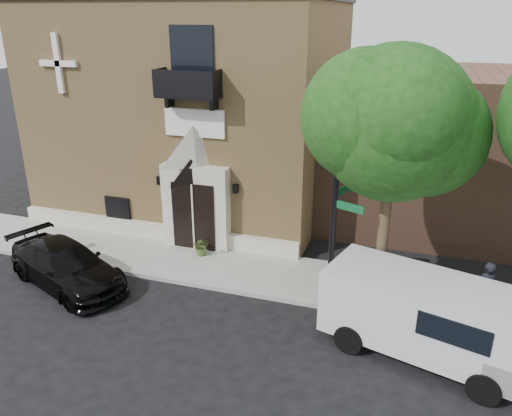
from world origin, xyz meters
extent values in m
plane|color=black|center=(0.00, 0.00, 0.00)|extent=(120.00, 120.00, 0.00)
cube|color=gray|center=(1.00, 1.50, 0.07)|extent=(42.00, 3.00, 0.15)
cube|color=tan|center=(-3.00, 8.00, 4.50)|extent=(12.00, 10.00, 9.00)
cube|color=beige|center=(-3.00, 2.88, 0.45)|extent=(12.00, 0.30, 0.60)
cube|color=beige|center=(-1.00, 2.75, 1.75)|extent=(2.60, 0.55, 3.20)
pyramid|color=beige|center=(-1.00, 2.75, 4.10)|extent=(2.60, 0.55, 1.50)
cube|color=black|center=(-1.00, 2.46, 1.45)|extent=(1.70, 0.06, 2.60)
cube|color=beige|center=(-1.00, 2.42, 1.45)|extent=(0.06, 0.04, 2.60)
cube|color=white|center=(-1.00, 2.94, 4.90)|extent=(2.30, 0.10, 1.00)
cube|color=black|center=(-1.00, 2.55, 5.90)|extent=(2.20, 0.90, 0.10)
cube|color=black|center=(-1.00, 2.12, 6.35)|extent=(2.20, 0.06, 0.90)
cube|color=black|center=(-2.05, 2.55, 6.35)|extent=(0.06, 0.90, 0.90)
cube|color=black|center=(0.05, 2.55, 6.35)|extent=(0.06, 0.90, 0.90)
cube|color=black|center=(-1.00, 2.97, 7.10)|extent=(1.60, 0.08, 2.20)
cube|color=white|center=(-6.50, 2.92, 6.80)|extent=(0.22, 0.14, 2.20)
cube|color=white|center=(-6.50, 2.92, 6.80)|extent=(1.60, 0.14, 0.22)
cube|color=black|center=(-4.60, 2.95, 1.15)|extent=(1.10, 0.10, 1.00)
cube|color=#C85F1E|center=(-4.60, 2.98, 1.15)|extent=(0.85, 0.06, 0.75)
cube|color=black|center=(-2.55, 2.88, 2.60)|extent=(0.18, 0.18, 0.32)
cube|color=black|center=(0.55, 2.88, 2.60)|extent=(0.18, 0.18, 0.32)
cylinder|color=#38281C|center=(6.00, 0.45, 2.25)|extent=(0.32, 0.32, 4.20)
sphere|color=#153B10|center=(6.00, 0.45, 5.82)|extent=(4.20, 4.20, 4.20)
sphere|color=#153B10|center=(6.80, 0.75, 5.52)|extent=(3.36, 3.36, 3.36)
sphere|color=#153B10|center=(5.30, 0.25, 6.02)|extent=(3.57, 3.57, 3.57)
sphere|color=#153B10|center=(6.20, -0.25, 6.22)|extent=(3.15, 3.15, 3.15)
imported|color=black|center=(-4.02, -1.13, 0.71)|extent=(5.31, 3.70, 1.43)
cube|color=silver|center=(7.40, -1.30, 1.27)|extent=(5.67, 3.48, 1.80)
cube|color=black|center=(7.92, -2.56, 1.64)|extent=(1.64, 0.50, 0.64)
cylinder|color=black|center=(5.49, -1.80, 0.40)|extent=(0.85, 0.47, 0.81)
cylinder|color=black|center=(6.04, 0.13, 0.40)|extent=(0.85, 0.47, 0.81)
cylinder|color=black|center=(8.75, -2.73, 0.40)|extent=(0.85, 0.47, 0.81)
cylinder|color=black|center=(9.30, -0.79, 0.40)|extent=(0.85, 0.47, 0.81)
cylinder|color=black|center=(4.57, 0.20, 3.37)|extent=(0.17, 0.17, 6.44)
cube|color=#0F512A|center=(5.02, 0.02, 3.48)|extent=(0.86, 0.37, 0.24)
cube|color=#0F512A|center=(4.75, 0.65, 3.74)|extent=(0.37, 0.86, 0.24)
cylinder|color=#B60601|center=(5.70, 0.20, 0.19)|extent=(0.35, 0.35, 0.08)
cylinder|color=#B60601|center=(5.70, 0.20, 0.50)|extent=(0.25, 0.25, 0.54)
sphere|color=#B60601|center=(5.70, 0.20, 0.79)|extent=(0.25, 0.25, 0.25)
cylinder|color=#B60601|center=(5.70, 0.20, 0.54)|extent=(0.44, 0.12, 0.12)
cube|color=#0F391E|center=(6.51, 0.90, 0.74)|extent=(2.06, 1.34, 1.17)
cube|color=black|center=(6.51, 0.90, 1.38)|extent=(2.12, 1.40, 0.13)
imported|color=#496429|center=(-0.52, 2.02, 0.50)|extent=(0.77, 0.72, 0.70)
imported|color=black|center=(9.02, 0.95, 1.03)|extent=(0.76, 0.64, 1.76)
camera|label=1|loc=(6.58, -13.21, 8.56)|focal=35.00mm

